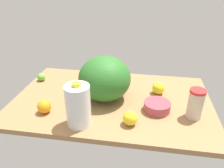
# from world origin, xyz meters

# --- Properties ---
(countertop) EXTENTS (1.20, 0.76, 0.03)m
(countertop) POSITION_xyz_m (0.00, 0.00, 0.01)
(countertop) COLOR #9B7247
(countertop) RESTS_ON ground
(mixing_bowl) EXTENTS (0.15, 0.15, 0.05)m
(mixing_bowl) POSITION_xyz_m (-0.27, 0.09, 0.06)
(mixing_bowl) COLOR #A2434F
(mixing_bowl) RESTS_ON countertop
(watermelon) EXTENTS (0.31, 0.31, 0.27)m
(watermelon) POSITION_xyz_m (0.04, 0.00, 0.16)
(watermelon) COLOR #2C6C26
(watermelon) RESTS_ON countertop
(milk_jug) EXTENTS (0.13, 0.13, 0.24)m
(milk_jug) POSITION_xyz_m (0.13, 0.27, 0.14)
(milk_jug) COLOR white
(milk_jug) RESTS_ON countertop
(tumbler_cup) EXTENTS (0.08, 0.08, 0.17)m
(tumbler_cup) POSITION_xyz_m (-0.46, 0.12, 0.11)
(tumbler_cup) COLOR beige
(tumbler_cup) RESTS_ON countertop
(lemon_by_jug) EXTENTS (0.08, 0.08, 0.08)m
(lemon_by_jug) POSITION_xyz_m (-0.28, -0.11, 0.07)
(lemon_by_jug) COLOR yellow
(lemon_by_jug) RESTS_ON countertop
(lime_loose) EXTENTS (0.06, 0.06, 0.06)m
(lime_loose) POSITION_xyz_m (0.54, -0.16, 0.06)
(lime_loose) COLOR #6DB437
(lime_loose) RESTS_ON countertop
(orange_beside_bowl) EXTENTS (0.08, 0.08, 0.08)m
(orange_beside_bowl) POSITION_xyz_m (0.35, 0.21, 0.07)
(orange_beside_bowl) COLOR orange
(orange_beside_bowl) RESTS_ON countertop
(lemon_near_front) EXTENTS (0.08, 0.08, 0.08)m
(lemon_near_front) POSITION_xyz_m (-0.13, 0.24, 0.07)
(lemon_near_front) COLOR yellow
(lemon_near_front) RESTS_ON countertop
(lime_far_back) EXTENTS (0.05, 0.05, 0.05)m
(lime_far_back) POSITION_xyz_m (0.06, -0.24, 0.06)
(lime_far_back) COLOR #64B038
(lime_far_back) RESTS_ON countertop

